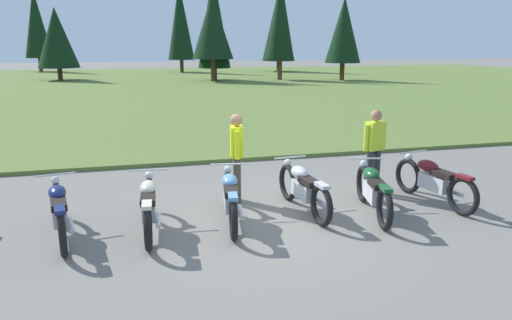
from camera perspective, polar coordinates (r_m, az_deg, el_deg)
name	(u,v)px	position (r m, az deg, el deg)	size (l,w,h in m)	color
ground_plane	(265,219)	(8.15, 1.06, -7.14)	(140.00, 140.00, 0.00)	slate
grass_moorland	(164,86)	(33.53, -11.03, 8.75)	(80.00, 44.00, 0.10)	#5B7033
forest_treeline	(123,25)	(40.36, -15.64, 15.37)	(37.04, 29.42, 8.54)	#47331E
motorcycle_navy	(59,211)	(7.87, -22.53, -5.65)	(0.68, 2.09, 0.88)	black
motorcycle_cream	(149,205)	(7.69, -12.71, -5.34)	(0.62, 2.10, 0.88)	black
motorcycle_sky_blue	(230,198)	(7.88, -3.08, -4.53)	(0.62, 2.09, 0.88)	black
motorcycle_silver	(303,188)	(8.42, 5.68, -3.36)	(0.62, 2.10, 0.88)	black
motorcycle_british_green	(373,190)	(8.51, 13.86, -3.53)	(0.72, 2.07, 0.88)	black
motorcycle_maroon	(433,180)	(9.42, 20.52, -2.32)	(0.66, 2.09, 0.88)	black
rider_near_row_end	(374,146)	(9.60, 14.02, 1.59)	(0.53, 0.31, 1.67)	#2D2D38
rider_with_back_turned	(237,153)	(8.79, -2.33, 0.89)	(0.27, 0.54, 1.67)	#4C4233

